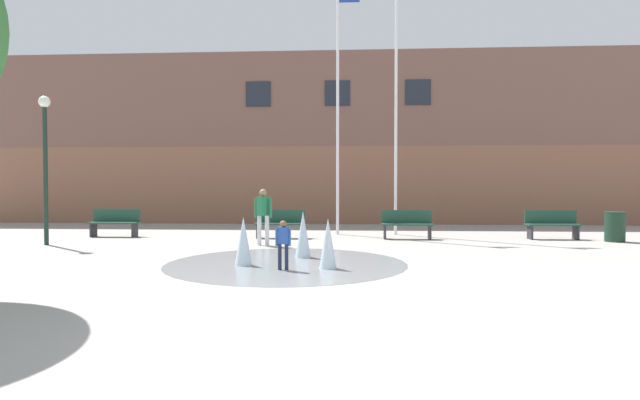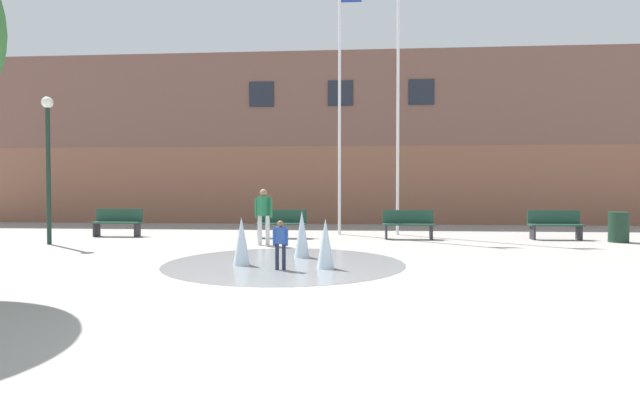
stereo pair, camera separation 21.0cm
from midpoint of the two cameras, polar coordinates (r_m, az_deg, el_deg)
name	(u,v)px [view 2 (the right image)]	position (r m, az deg, el deg)	size (l,w,h in m)	color
ground_plane	(293,328)	(6.03, -2.12, -14.41)	(100.00, 100.00, 0.00)	gray
library_building	(343,143)	(25.07, 2.83, 6.49)	(36.00, 6.05, 7.64)	brown
splash_fountain	(288,247)	(10.84, -3.10, -5.40)	(5.18, 5.18, 1.09)	gray
park_bench_far_left	(118,222)	(17.88, -21.80, -2.35)	(1.60, 0.44, 0.91)	#28282D
park_bench_left_of_flagpoles	(281,223)	(16.13, -4.06, -2.65)	(1.60, 0.44, 0.91)	#28282D
park_bench_center	(408,224)	(16.01, 10.44, -2.70)	(1.60, 0.44, 0.91)	#28282D
park_bench_near_trashcan	(555,224)	(17.29, 25.59, -2.52)	(1.60, 0.44, 0.91)	#28282D
adult_in_red	(264,212)	(14.13, -6.04, -1.40)	(0.50, 0.39, 1.59)	silver
child_with_pink_shirt	(280,241)	(9.94, -3.94, -4.69)	(0.31, 0.21, 0.99)	#1E233D
flagpole_left	(340,99)	(17.54, 2.68, 11.42)	(0.80, 0.10, 8.83)	silver
flagpole_right	(399,96)	(17.61, 9.34, 11.64)	(0.80, 0.10, 8.99)	silver
lamp_post_left_lane	(48,149)	(16.24, -28.33, 5.13)	(0.32, 0.32, 4.22)	#192D23
trash_can	(619,227)	(17.37, 31.25, -2.67)	(0.56, 0.56, 0.90)	#193323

